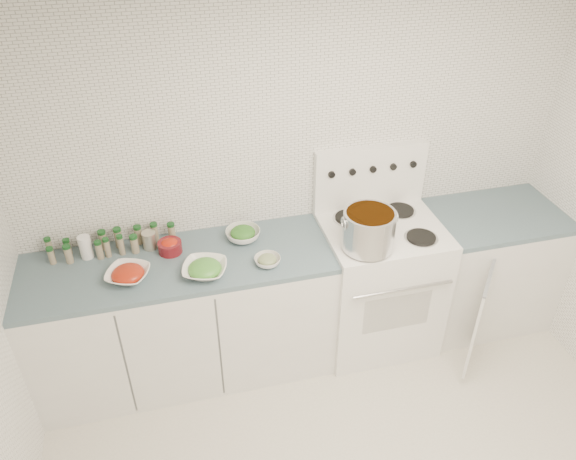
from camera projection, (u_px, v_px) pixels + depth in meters
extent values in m
cube|color=white|center=(298.00, 168.00, 3.55)|extent=(3.50, 0.02, 2.50)
cube|color=white|center=(437.00, 26.00, 1.63)|extent=(3.50, 3.00, 0.02)
cube|color=white|center=(186.00, 319.00, 3.59)|extent=(1.85, 0.62, 0.86)
cube|color=#49626E|center=(178.00, 264.00, 3.34)|extent=(1.85, 0.62, 0.03)
cube|color=white|center=(377.00, 285.00, 3.83)|extent=(0.76, 0.65, 0.92)
cube|color=black|center=(397.00, 312.00, 3.55)|extent=(0.45, 0.01, 0.28)
cylinder|color=silver|center=(403.00, 290.00, 3.40)|extent=(0.65, 0.02, 0.02)
cube|color=white|center=(384.00, 229.00, 3.57)|extent=(0.76, 0.65, 0.01)
cube|color=white|center=(370.00, 176.00, 3.68)|extent=(0.76, 0.06, 0.43)
cylinder|color=silver|center=(366.00, 246.00, 3.40)|extent=(0.21, 0.21, 0.01)
cylinder|color=black|center=(366.00, 245.00, 3.39)|extent=(0.18, 0.18, 0.01)
cylinder|color=silver|center=(421.00, 238.00, 3.47)|extent=(0.21, 0.21, 0.01)
cylinder|color=black|center=(421.00, 237.00, 3.47)|extent=(0.18, 0.18, 0.01)
cylinder|color=silver|center=(349.00, 218.00, 3.65)|extent=(0.21, 0.21, 0.01)
cylinder|color=black|center=(349.00, 217.00, 3.65)|extent=(0.18, 0.18, 0.01)
cylinder|color=silver|center=(400.00, 211.00, 3.72)|extent=(0.21, 0.21, 0.01)
cylinder|color=black|center=(400.00, 210.00, 3.72)|extent=(0.18, 0.18, 0.01)
cylinder|color=black|center=(331.00, 174.00, 3.55)|extent=(0.04, 0.02, 0.04)
cylinder|color=black|center=(352.00, 172.00, 3.58)|extent=(0.04, 0.02, 0.04)
cylinder|color=black|center=(373.00, 169.00, 3.61)|extent=(0.04, 0.02, 0.04)
cylinder|color=black|center=(393.00, 167.00, 3.63)|extent=(0.04, 0.02, 0.04)
cylinder|color=black|center=(413.00, 164.00, 3.66)|extent=(0.04, 0.02, 0.04)
cube|color=white|center=(484.00, 268.00, 4.03)|extent=(0.89, 0.62, 0.86)
cube|color=#49626E|center=(497.00, 216.00, 3.77)|extent=(0.89, 0.62, 0.03)
cube|color=white|center=(478.00, 320.00, 3.59)|extent=(0.27, 0.32, 0.70)
cylinder|color=silver|center=(369.00, 230.00, 3.31)|extent=(0.31, 0.31, 0.24)
cylinder|color=orange|center=(370.00, 215.00, 3.25)|extent=(0.28, 0.28, 0.03)
torus|color=silver|center=(344.00, 223.00, 3.24)|extent=(0.01, 0.08, 0.08)
torus|color=silver|center=(395.00, 216.00, 3.30)|extent=(0.01, 0.08, 0.08)
imported|color=white|center=(128.00, 275.00, 3.18)|extent=(0.31, 0.31, 0.06)
ellipsoid|color=#A5270E|center=(128.00, 273.00, 3.18)|extent=(0.17, 0.17, 0.08)
imported|color=white|center=(205.00, 270.00, 3.22)|extent=(0.32, 0.32, 0.06)
ellipsoid|color=#32842B|center=(205.00, 268.00, 3.21)|extent=(0.18, 0.18, 0.08)
imported|color=white|center=(243.00, 235.00, 3.50)|extent=(0.28, 0.28, 0.07)
ellipsoid|color=#225C1A|center=(243.00, 232.00, 3.49)|extent=(0.16, 0.16, 0.07)
imported|color=white|center=(267.00, 261.00, 3.30)|extent=(0.16, 0.16, 0.05)
ellipsoid|color=#32481C|center=(267.00, 259.00, 3.29)|extent=(0.11, 0.11, 0.05)
cylinder|color=maroon|center=(170.00, 247.00, 3.39)|extent=(0.14, 0.14, 0.07)
ellipsoid|color=#B6250C|center=(170.00, 244.00, 3.38)|extent=(0.10, 0.10, 0.05)
cylinder|color=white|center=(86.00, 247.00, 3.33)|extent=(0.09, 0.09, 0.15)
cylinder|color=#B5AC99|center=(149.00, 240.00, 3.41)|extent=(0.11, 0.11, 0.11)
cylinder|color=gray|center=(50.00, 248.00, 3.36)|extent=(0.04, 0.04, 0.10)
cylinder|color=#134419|center=(47.00, 239.00, 3.32)|extent=(0.04, 0.04, 0.02)
cylinder|color=gray|center=(68.00, 248.00, 3.37)|extent=(0.04, 0.04, 0.09)
cylinder|color=#134419|center=(66.00, 241.00, 3.34)|extent=(0.04, 0.04, 0.02)
cylinder|color=gray|center=(85.00, 245.00, 3.40)|extent=(0.04, 0.04, 0.09)
cylinder|color=#134419|center=(83.00, 238.00, 3.37)|extent=(0.04, 0.04, 0.02)
cylinder|color=gray|center=(103.00, 241.00, 3.41)|extent=(0.05, 0.05, 0.11)
cylinder|color=#134419|center=(101.00, 232.00, 3.37)|extent=(0.05, 0.05, 0.02)
cylinder|color=gray|center=(119.00, 239.00, 3.42)|extent=(0.05, 0.05, 0.12)
cylinder|color=#134419|center=(117.00, 230.00, 3.38)|extent=(0.05, 0.05, 0.02)
cylinder|color=gray|center=(139.00, 236.00, 3.45)|extent=(0.05, 0.05, 0.11)
cylinder|color=#134419|center=(137.00, 227.00, 3.42)|extent=(0.05, 0.05, 0.02)
cylinder|color=gray|center=(155.00, 233.00, 3.47)|extent=(0.04, 0.04, 0.11)
cylinder|color=#134419|center=(153.00, 225.00, 3.44)|extent=(0.05, 0.05, 0.02)
cylinder|color=gray|center=(172.00, 233.00, 3.49)|extent=(0.04, 0.04, 0.10)
cylinder|color=#134419|center=(171.00, 225.00, 3.45)|extent=(0.05, 0.05, 0.02)
cylinder|color=gray|center=(52.00, 257.00, 3.29)|extent=(0.04, 0.04, 0.10)
cylinder|color=#134419|center=(49.00, 249.00, 3.26)|extent=(0.04, 0.04, 0.02)
cylinder|color=gray|center=(69.00, 255.00, 3.30)|extent=(0.04, 0.04, 0.10)
cylinder|color=#134419|center=(66.00, 247.00, 3.26)|extent=(0.05, 0.05, 0.02)
cylinder|color=gray|center=(99.00, 251.00, 3.33)|extent=(0.04, 0.04, 0.10)
cylinder|color=#134419|center=(97.00, 243.00, 3.30)|extent=(0.04, 0.04, 0.02)
cylinder|color=gray|center=(107.00, 249.00, 3.34)|extent=(0.04, 0.04, 0.11)
cylinder|color=#134419|center=(105.00, 240.00, 3.30)|extent=(0.04, 0.04, 0.02)
cylinder|color=gray|center=(121.00, 246.00, 3.36)|extent=(0.04, 0.04, 0.12)
cylinder|color=#134419|center=(119.00, 237.00, 3.32)|extent=(0.04, 0.04, 0.02)
cylinder|color=gray|center=(135.00, 245.00, 3.38)|extent=(0.05, 0.05, 0.10)
cylinder|color=#134419|center=(133.00, 237.00, 3.34)|extent=(0.05, 0.05, 0.02)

